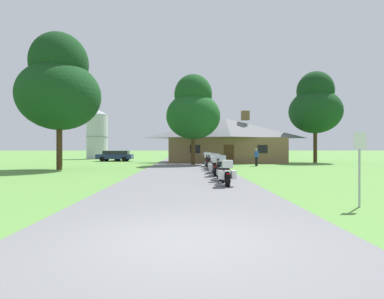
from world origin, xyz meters
The scene contains 18 objects.
ground_plane centered at (0.00, 20.00, 0.00)m, with size 500.00×500.00×0.00m, color #56893D.
asphalt_driveway centered at (0.00, 18.00, 0.03)m, with size 6.40×80.00×0.06m, color slate.
motorcycle_green_nearest_to_camera centered at (1.80, 8.06, 0.61)m, with size 0.73×2.08×1.30m.
motorcycle_orange_second_in_row centered at (1.79, 10.42, 0.62)m, with size 0.66×2.08×1.30m.
motorcycle_white_third_in_row centered at (1.82, 12.90, 0.61)m, with size 0.90×2.08×1.30m.
motorcycle_red_fourth_in_row centered at (1.87, 15.00, 0.61)m, with size 0.72×2.08×1.30m.
motorcycle_yellow_fifth_in_row centered at (1.86, 17.66, 0.62)m, with size 0.66×2.08×1.30m.
motorcycle_orange_sixth_in_row centered at (1.90, 19.74, 0.62)m, with size 0.68×2.08×1.30m.
motorcycle_silver_farthest_in_row centered at (1.87, 22.12, 0.62)m, with size 0.66×2.08×1.30m.
stone_lodge centered at (4.79, 31.66, 2.73)m, with size 14.13×6.43×6.20m.
bystander_blue_shirt_near_lodge centered at (6.75, 23.82, 0.95)m, with size 0.34×0.52×1.69m.
metal_signpost_roadside centered at (5.00, 3.29, 1.35)m, with size 0.36×0.06×2.14m.
tree_right_of_lodge centered at (15.44, 31.08, 6.83)m, with size 6.13×6.13×10.85m.
tree_left_near centered at (-9.92, 19.11, 6.60)m, with size 6.37×6.37×10.78m.
tree_by_lodge_front centered at (0.78, 25.98, 5.61)m, with size 5.49×5.49×9.21m.
metal_silo_distant centered at (-14.36, 44.86, 4.00)m, with size 3.45×3.45×7.99m.
parked_navy_suv_far_left centered at (-9.23, 35.29, 0.78)m, with size 4.62×1.96×1.40m.
parked_white_sedan_far_left centered at (-9.48, 37.58, 0.64)m, with size 2.72×4.50×1.20m.
Camera 1 is at (0.06, -5.41, 1.67)m, focal length 28.94 mm.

